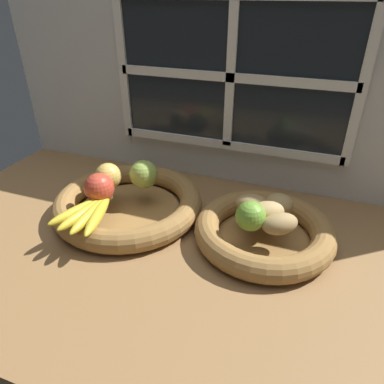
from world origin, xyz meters
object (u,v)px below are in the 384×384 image
object	(u,v)px
apple_red_front	(99,188)
chili_pepper	(263,220)
potato_large	(266,212)
potato_back	(279,204)
apple_golden_left	(108,176)
apple_green_back	(144,174)
banana_bunch_front	(89,212)
fruit_bowl_left	(128,203)
potato_oblong	(252,203)
lime_near	(250,216)
fruit_bowl_right	(264,231)
potato_small	(280,224)

from	to	relation	value
apple_red_front	chili_pepper	bearing A→B (deg)	5.40
apple_red_front	potato_large	xyz separation A→B (cm)	(39.75, 5.38, -1.29)
potato_back	chili_pepper	world-z (taller)	potato_back
apple_golden_left	chili_pepper	world-z (taller)	apple_golden_left
apple_green_back	banana_bunch_front	xyz separation A→B (cm)	(-5.42, -17.22, -2.41)
chili_pepper	fruit_bowl_left	bearing A→B (deg)	-153.33
apple_red_front	potato_large	size ratio (longest dim) A/B	0.88
potato_oblong	fruit_bowl_left	bearing A→B (deg)	-174.53
apple_green_back	lime_near	size ratio (longest dim) A/B	1.13
apple_red_front	potato_large	world-z (taller)	apple_red_front
fruit_bowl_right	potato_small	bearing A→B (deg)	-45.00
fruit_bowl_right	potato_large	xyz separation A→B (cm)	(0.00, 0.00, 5.39)
fruit_bowl_right	potato_large	distance (cm)	5.39
apple_golden_left	fruit_bowl_right	bearing A→B (deg)	-1.48
lime_near	fruit_bowl_left	bearing A→B (deg)	172.70
potato_oblong	fruit_bowl_right	bearing A→B (deg)	-37.87
apple_golden_left	potato_oblong	size ratio (longest dim) A/B	0.90
apple_red_front	lime_near	distance (cm)	36.98
fruit_bowl_left	apple_red_front	bearing A→B (deg)	-129.01
potato_oblong	potato_back	bearing A→B (deg)	15.95
banana_bunch_front	fruit_bowl_right	bearing A→B (deg)	18.01
fruit_bowl_left	lime_near	xyz separation A→B (cm)	(32.60, -4.18, 6.31)
apple_red_front	potato_small	size ratio (longest dim) A/B	0.90
fruit_bowl_right	banana_bunch_front	world-z (taller)	banana_bunch_front
banana_bunch_front	chili_pepper	bearing A→B (deg)	15.90
fruit_bowl_right	apple_red_front	xyz separation A→B (cm)	(-39.75, -5.38, 6.67)
potato_back	chili_pepper	bearing A→B (deg)	-111.64
fruit_bowl_left	potato_back	xyz separation A→B (cm)	(37.54, 4.74, 5.27)
potato_large	potato_small	world-z (taller)	potato_large
apple_red_front	apple_golden_left	xyz separation A→B (cm)	(-1.51, 6.45, -0.23)
fruit_bowl_right	apple_green_back	size ratio (longest dim) A/B	4.33
potato_large	apple_red_front	bearing A→B (deg)	-172.29
fruit_bowl_left	potato_large	world-z (taller)	potato_large
fruit_bowl_right	chili_pepper	distance (cm)	4.44
apple_red_front	potato_small	distance (cm)	43.26
apple_red_front	chili_pepper	distance (cm)	39.62
fruit_bowl_left	chili_pepper	xyz separation A→B (cm)	(35.01, -1.66, 4.11)
chili_pepper	apple_golden_left	bearing A→B (deg)	-154.44
apple_golden_left	banana_bunch_front	distance (cm)	14.01
fruit_bowl_left	apple_red_front	size ratio (longest dim) A/B	5.22
potato_large	apple_green_back	bearing A→B (deg)	171.76
apple_golden_left	potato_large	distance (cm)	41.28
fruit_bowl_left	potato_back	size ratio (longest dim) A/B	5.90
apple_green_back	apple_golden_left	bearing A→B (deg)	-156.17
apple_golden_left	potato_large	xyz separation A→B (cm)	(41.25, -1.07, -1.05)
fruit_bowl_right	potato_back	world-z (taller)	potato_back
potato_large	potato_back	world-z (taller)	potato_large
potato_oblong	chili_pepper	size ratio (longest dim) A/B	0.63
potato_oblong	chili_pepper	distance (cm)	5.92
apple_red_front	fruit_bowl_left	bearing A→B (deg)	50.99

